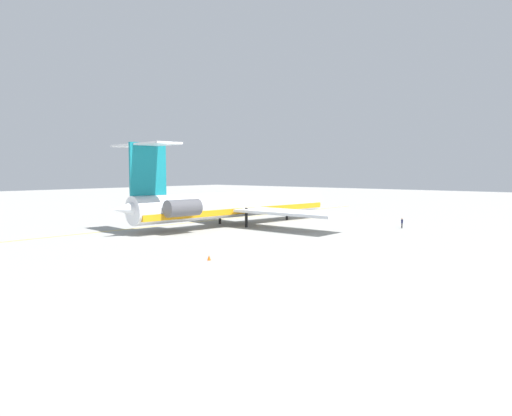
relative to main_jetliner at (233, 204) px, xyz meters
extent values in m
plane|color=#9E9E99|center=(-6.01, -11.02, -3.70)|extent=(333.76, 333.76, 0.00)
cylinder|color=silver|center=(-1.30, 0.14, -0.06)|extent=(41.19, 8.66, 4.37)
cone|color=silver|center=(-21.66, 2.30, -0.06)|extent=(4.97, 4.65, 4.19)
cone|color=silver|center=(19.06, -2.02, 0.34)|extent=(6.73, 4.36, 3.71)
cube|color=orange|center=(-1.30, 0.14, -1.04)|extent=(40.29, 8.65, 0.96)
cube|color=silver|center=(-3.39, -10.99, -0.82)|extent=(10.48, 19.23, 0.44)
cube|color=silver|center=(-1.02, 11.46, -0.82)|extent=(6.84, 18.21, 0.44)
cylinder|color=#515156|center=(12.36, -4.84, 0.27)|extent=(5.70, 3.10, 2.53)
cube|color=silver|center=(12.44, -4.09, 0.27)|extent=(3.41, 1.73, 0.52)
cylinder|color=#515156|center=(13.10, 2.15, 0.27)|extent=(5.70, 3.10, 2.53)
cube|color=silver|center=(13.02, 1.39, 0.27)|extent=(3.41, 1.73, 0.52)
cube|color=teal|center=(16.35, -1.73, 5.99)|extent=(5.93, 1.06, 7.74)
cube|color=silver|center=(16.43, -5.27, 9.55)|extent=(4.74, 6.77, 0.31)
cube|color=silver|center=(17.17, 1.70, 9.55)|extent=(4.74, 6.77, 0.31)
cylinder|color=black|center=(-13.74, 1.46, -2.04)|extent=(0.48, 0.48, 3.31)
cylinder|color=black|center=(-0.31, -3.48, -2.04)|extent=(0.48, 0.48, 3.31)
cylinder|color=black|center=(0.43, 3.47, -2.04)|extent=(0.48, 0.48, 3.31)
cylinder|color=black|center=(-20.16, -21.87, -3.29)|extent=(0.10, 0.10, 0.82)
cylinder|color=black|center=(-20.22, -22.00, -3.29)|extent=(0.10, 0.10, 0.82)
cylinder|color=orange|center=(-20.19, -21.93, -2.55)|extent=(0.28, 0.28, 0.65)
sphere|color=#8C6647|center=(-20.19, -21.93, -2.10)|extent=(0.26, 0.26, 0.26)
cylinder|color=orange|center=(-20.12, -21.77, -2.52)|extent=(0.08, 0.08, 0.55)
cylinder|color=orange|center=(-20.27, -22.10, -2.52)|extent=(0.08, 0.08, 0.55)
cylinder|color=black|center=(-15.10, 24.01, -3.28)|extent=(0.10, 0.10, 0.83)
cylinder|color=black|center=(-15.17, 23.89, -3.28)|extent=(0.10, 0.10, 0.83)
cylinder|color=#191E4C|center=(-15.13, 23.95, -2.54)|extent=(0.28, 0.28, 0.65)
sphere|color=#DBB28E|center=(-15.13, 23.95, -2.09)|extent=(0.26, 0.26, 0.26)
cylinder|color=#191E4C|center=(-15.05, 24.11, -2.51)|extent=(0.08, 0.08, 0.56)
cylinder|color=#191E4C|center=(-15.22, 23.79, -2.51)|extent=(0.08, 0.08, 0.56)
cone|color=#EA590F|center=(-27.19, -9.50, -3.42)|extent=(0.40, 0.40, 0.55)
cone|color=#EA590F|center=(24.50, 19.49, -3.42)|extent=(0.40, 0.40, 0.55)
cube|color=gold|center=(-1.30, -8.96, -3.69)|extent=(103.46, 4.79, 0.01)
camera|label=1|loc=(57.87, 54.28, 5.66)|focal=32.31mm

